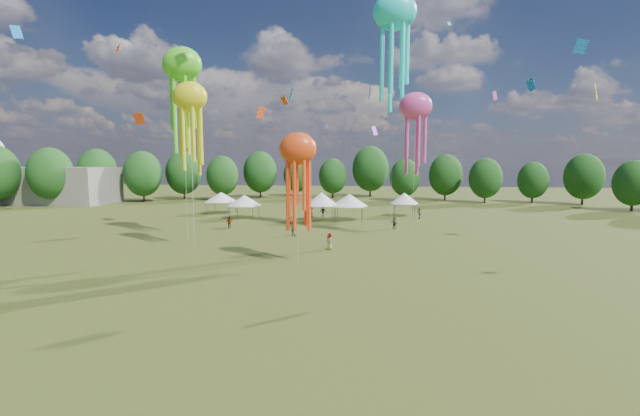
# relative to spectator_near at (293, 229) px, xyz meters

# --- Properties ---
(spectator_near) EXTENTS (1.03, 0.92, 1.73)m
(spectator_near) POSITION_rel_spectator_near_xyz_m (0.00, 0.00, 0.00)
(spectator_near) COLOR gray
(spectator_near) RESTS_ON ground
(spectators_far) EXTENTS (27.76, 27.17, 1.91)m
(spectators_far) POSITION_rel_spectator_near_xyz_m (4.34, 11.24, 0.00)
(spectators_far) COLOR gray
(spectators_far) RESTS_ON ground
(festival_tents) EXTENTS (37.27, 12.67, 4.43)m
(festival_tents) POSITION_rel_spectator_near_xyz_m (-1.78, 17.11, 2.24)
(festival_tents) COLOR #47474C
(festival_tents) RESTS_ON ground
(show_kites) EXTENTS (30.66, 18.23, 28.68)m
(show_kites) POSITION_rel_spectator_near_xyz_m (2.55, -2.83, 17.16)
(show_kites) COLOR yellow
(show_kites) RESTS_ON ground
(treeline) EXTENTS (201.57, 95.24, 13.43)m
(treeline) POSITION_rel_spectator_near_xyz_m (0.03, 24.92, 5.68)
(treeline) COLOR #38281C
(treeline) RESTS_ON ground
(hangar) EXTENTS (40.00, 12.00, 8.00)m
(hangar) POSITION_rel_spectator_near_xyz_m (-68.10, 34.40, 3.13)
(hangar) COLOR gray
(hangar) RESTS_ON ground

